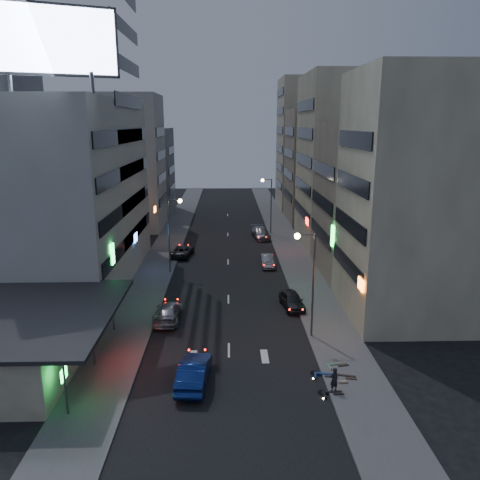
{
  "coord_description": "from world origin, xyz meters",
  "views": [
    {
      "loc": [
        -0.04,
        -26.65,
        15.83
      ],
      "look_at": [
        1.12,
        15.62,
        5.25
      ],
      "focal_mm": 35.0,
      "sensor_mm": 36.0,
      "label": 1
    }
  ],
  "objects_px": {
    "scooter_silver_b": "(345,353)",
    "parked_car_left": "(182,251)",
    "road_car_blue": "(194,372)",
    "road_car_silver": "(168,312)",
    "person": "(334,380)",
    "scooter_black_a": "(342,382)",
    "parked_car_right_near": "(292,300)",
    "parked_car_right_mid": "(267,261)",
    "parked_car_right_far": "(261,233)",
    "scooter_blue": "(336,365)",
    "scooter_silver_a": "(347,373)",
    "scooter_black_b": "(357,368)"
  },
  "relations": [
    {
      "from": "scooter_silver_b",
      "to": "parked_car_left",
      "type": "bearing_deg",
      "value": 14.87
    },
    {
      "from": "road_car_blue",
      "to": "road_car_silver",
      "type": "distance_m",
      "value": 10.2
    },
    {
      "from": "person",
      "to": "scooter_black_a",
      "type": "bearing_deg",
      "value": 159.99
    },
    {
      "from": "scooter_black_a",
      "to": "scooter_silver_b",
      "type": "bearing_deg",
      "value": -19.01
    },
    {
      "from": "parked_car_right_near",
      "to": "parked_car_right_mid",
      "type": "relative_size",
      "value": 1.06
    },
    {
      "from": "parked_car_right_far",
      "to": "person",
      "type": "relative_size",
      "value": 3.44
    },
    {
      "from": "road_car_blue",
      "to": "person",
      "type": "bearing_deg",
      "value": 176.45
    },
    {
      "from": "scooter_blue",
      "to": "scooter_black_a",
      "type": "bearing_deg",
      "value": -169.52
    },
    {
      "from": "parked_car_left",
      "to": "person",
      "type": "xyz_separation_m",
      "value": [
        11.9,
        -30.18,
        0.22
      ]
    },
    {
      "from": "person",
      "to": "road_car_silver",
      "type": "bearing_deg",
      "value": -69.32
    },
    {
      "from": "parked_car_right_near",
      "to": "scooter_blue",
      "type": "xyz_separation_m",
      "value": [
        1.28,
        -11.49,
        0.02
      ]
    },
    {
      "from": "parked_car_right_mid",
      "to": "parked_car_left",
      "type": "distance_m",
      "value": 10.96
    },
    {
      "from": "parked_car_left",
      "to": "scooter_silver_a",
      "type": "height_order",
      "value": "parked_car_left"
    },
    {
      "from": "parked_car_right_mid",
      "to": "road_car_blue",
      "type": "bearing_deg",
      "value": -106.02
    },
    {
      "from": "parked_car_right_near",
      "to": "scooter_silver_a",
      "type": "distance_m",
      "value": 12.39
    },
    {
      "from": "scooter_black_b",
      "to": "parked_car_right_mid",
      "type": "bearing_deg",
      "value": 23.68
    },
    {
      "from": "parked_car_right_far",
      "to": "scooter_blue",
      "type": "relative_size",
      "value": 2.64
    },
    {
      "from": "scooter_silver_a",
      "to": "parked_car_right_mid",
      "type": "bearing_deg",
      "value": 6.23
    },
    {
      "from": "scooter_silver_a",
      "to": "person",
      "type": "bearing_deg",
      "value": 137.01
    },
    {
      "from": "parked_car_left",
      "to": "parked_car_right_near",
      "type": "bearing_deg",
      "value": 131.8
    },
    {
      "from": "road_car_blue",
      "to": "scooter_silver_a",
      "type": "distance_m",
      "value": 9.57
    },
    {
      "from": "scooter_black_a",
      "to": "person",
      "type": "bearing_deg",
      "value": 92.7
    },
    {
      "from": "person",
      "to": "parked_car_right_far",
      "type": "bearing_deg",
      "value": -112.54
    },
    {
      "from": "road_car_silver",
      "to": "scooter_silver_a",
      "type": "height_order",
      "value": "road_car_silver"
    },
    {
      "from": "scooter_silver_a",
      "to": "scooter_blue",
      "type": "relative_size",
      "value": 0.82
    },
    {
      "from": "road_car_silver",
      "to": "scooter_silver_b",
      "type": "relative_size",
      "value": 2.44
    },
    {
      "from": "scooter_black_b",
      "to": "scooter_blue",
      "type": "bearing_deg",
      "value": 91.12
    },
    {
      "from": "road_car_blue",
      "to": "scooter_black_b",
      "type": "xyz_separation_m",
      "value": [
        10.33,
        0.39,
        -0.09
      ]
    },
    {
      "from": "scooter_silver_a",
      "to": "scooter_blue",
      "type": "xyz_separation_m",
      "value": [
        -0.52,
        0.77,
        0.11
      ]
    },
    {
      "from": "parked_car_right_mid",
      "to": "scooter_blue",
      "type": "relative_size",
      "value": 1.97
    },
    {
      "from": "parked_car_right_far",
      "to": "scooter_silver_a",
      "type": "relative_size",
      "value": 3.21
    },
    {
      "from": "parked_car_right_near",
      "to": "scooter_black_b",
      "type": "bearing_deg",
      "value": -85.01
    },
    {
      "from": "parked_car_right_far",
      "to": "scooter_silver_a",
      "type": "height_order",
      "value": "parked_car_right_far"
    },
    {
      "from": "parked_car_right_mid",
      "to": "road_car_blue",
      "type": "height_order",
      "value": "road_car_blue"
    },
    {
      "from": "parked_car_right_near",
      "to": "scooter_black_a",
      "type": "distance_m",
      "value": 13.47
    },
    {
      "from": "road_car_silver",
      "to": "scooter_black_b",
      "type": "xyz_separation_m",
      "value": [
        13.15,
        -9.41,
        -0.01
      ]
    },
    {
      "from": "road_car_blue",
      "to": "scooter_black_b",
      "type": "bearing_deg",
      "value": -172.89
    },
    {
      "from": "scooter_black_b",
      "to": "parked_car_right_far",
      "type": "bearing_deg",
      "value": 20.26
    },
    {
      "from": "person",
      "to": "scooter_silver_a",
      "type": "bearing_deg",
      "value": -157.32
    },
    {
      "from": "parked_car_right_mid",
      "to": "road_car_silver",
      "type": "height_order",
      "value": "road_car_silver"
    },
    {
      "from": "parked_car_left",
      "to": "parked_car_right_far",
      "type": "relative_size",
      "value": 0.91
    },
    {
      "from": "parked_car_right_mid",
      "to": "road_car_silver",
      "type": "bearing_deg",
      "value": -123.59
    },
    {
      "from": "person",
      "to": "scooter_silver_a",
      "type": "height_order",
      "value": "person"
    },
    {
      "from": "road_car_silver",
      "to": "parked_car_right_far",
      "type": "bearing_deg",
      "value": -108.3
    },
    {
      "from": "parked_car_right_near",
      "to": "road_car_silver",
      "type": "bearing_deg",
      "value": -174.48
    },
    {
      "from": "road_car_silver",
      "to": "person",
      "type": "bearing_deg",
      "value": 136.25
    },
    {
      "from": "parked_car_right_near",
      "to": "parked_car_left",
      "type": "xyz_separation_m",
      "value": [
        -11.2,
        16.72,
        -0.04
      ]
    },
    {
      "from": "road_car_silver",
      "to": "scooter_blue",
      "type": "bearing_deg",
      "value": 143.22
    },
    {
      "from": "parked_car_right_near",
      "to": "road_car_blue",
      "type": "distance_m",
      "value": 14.46
    },
    {
      "from": "parked_car_right_far",
      "to": "scooter_blue",
      "type": "distance_m",
      "value": 37.32
    }
  ]
}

